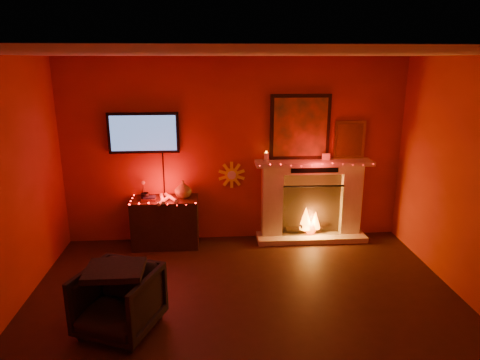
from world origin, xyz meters
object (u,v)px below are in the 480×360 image
at_px(console_table, 166,220).
at_px(fireplace, 311,193).
at_px(armchair, 119,301).
at_px(tv, 144,133).
at_px(sunburst_clock, 232,175).

bearing_deg(console_table, fireplace, 3.38).
distance_m(console_table, armchair, 2.07).
bearing_deg(fireplace, tv, 178.50).
bearing_deg(tv, console_table, -35.02).
relative_size(fireplace, tv, 1.76).
xyz_separation_m(fireplace, armchair, (-2.45, -2.18, -0.39)).
distance_m(tv, console_table, 1.30).
bearing_deg(sunburst_clock, console_table, -167.34).
bearing_deg(fireplace, sunburst_clock, 175.63).
xyz_separation_m(fireplace, sunburst_clock, (-1.19, 0.09, 0.28)).
xyz_separation_m(sunburst_clock, armchair, (-1.26, -2.27, -0.67)).
xyz_separation_m(sunburst_clock, console_table, (-0.98, -0.22, -0.61)).
distance_m(fireplace, console_table, 2.19).
distance_m(fireplace, armchair, 3.30).
bearing_deg(tv, fireplace, -1.50).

